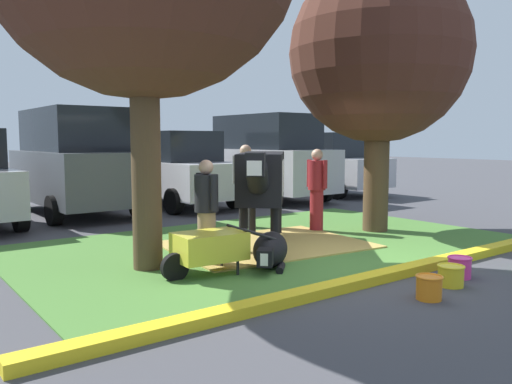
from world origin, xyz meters
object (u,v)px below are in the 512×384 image
person_handler (246,183)px  suv_dark_grey (266,157)px  calf_lying (270,250)px  bucket_pink (460,267)px  shade_tree_right (379,54)px  person_visitor_near (206,209)px  person_visitor_far (317,188)px  sedan_silver (177,170)px  suv_black (74,162)px  bucket_yellow (451,275)px  bucket_orange (429,287)px  cow_holstein (262,178)px  wheelbarrow (208,247)px  sedan_red (325,164)px

person_handler → suv_dark_grey: 5.08m
calf_lying → bucket_pink: calf_lying is taller
shade_tree_right → bucket_pink: (-1.83, -2.95, -3.28)m
person_visitor_near → suv_dark_grey: size_ratio=0.33×
person_visitor_far → sedan_silver: 5.23m
person_handler → suv_dark_grey: bearing=47.3°
suv_black → person_handler: bearing=-63.4°
bucket_yellow → bucket_pink: 0.47m
shade_tree_right → bucket_orange: size_ratio=16.86×
person_visitor_near → sedan_silver: 6.90m
person_visitor_far → calf_lying: bearing=-146.3°
calf_lying → bucket_yellow: (1.15, -2.12, -0.10)m
cow_holstein → wheelbarrow: size_ratio=1.61×
suv_black → person_visitor_near: bearing=-91.8°
person_visitor_far → bucket_pink: person_visitor_far is taller
shade_tree_right → sedan_red: shade_tree_right is taller
cow_holstein → bucket_yellow: size_ratio=7.86×
suv_black → suv_dark_grey: same height
person_handler → suv_dark_grey: size_ratio=0.37×
cow_holstein → person_handler: person_handler is taller
cow_holstein → bucket_yellow: cow_holstein is taller
sedan_silver → sedan_red: bearing=-1.1°
bucket_pink → sedan_silver: bearing=85.8°
bucket_yellow → person_visitor_near: bearing=123.7°
bucket_pink → suv_black: size_ratio=0.07×
suv_dark_grey → sedan_red: size_ratio=1.05×
person_handler → suv_dark_grey: suv_dark_grey is taller
shade_tree_right → person_handler: (-1.80, 1.84, -2.51)m
bucket_pink → sedan_silver: size_ratio=0.07×
person_handler → sedan_silver: (0.63, 4.04, 0.07)m
cow_holstein → wheelbarrow: bearing=-147.2°
bucket_pink → calf_lying: bearing=129.0°
person_visitor_near → bucket_yellow: 3.35m
person_handler → sedan_silver: 4.08m
suv_black → suv_dark_grey: bearing=-4.8°
cow_holstein → calf_lying: 1.75m
bucket_orange → bucket_pink: (1.12, 0.31, 0.00)m
calf_lying → sedan_red: (7.74, 6.75, 0.75)m
shade_tree_right → sedan_red: (4.32, 5.77, -2.44)m
person_visitor_near → shade_tree_right: bearing=5.1°
suv_dark_grey → shade_tree_right: bearing=-106.4°
bucket_yellow → sedan_red: sedan_red is taller
bucket_pink → sedan_silver: (0.66, 8.83, 0.84)m
wheelbarrow → bucket_yellow: (2.12, -2.21, -0.25)m
bucket_orange → suv_dark_grey: 10.01m
person_handler → cow_holstein: bearing=-116.9°
calf_lying → bucket_yellow: size_ratio=3.48×
person_handler → suv_black: bearing=116.6°
person_handler → wheelbarrow: 3.81m
sedan_silver → person_visitor_near: bearing=-115.1°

